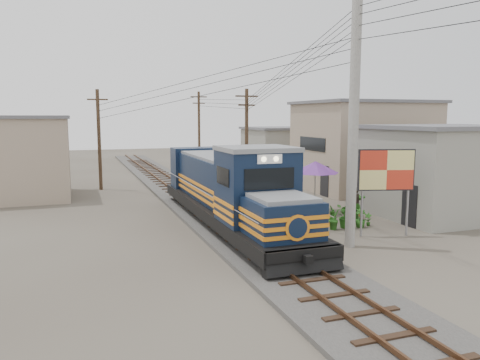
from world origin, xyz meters
name	(u,v)px	position (x,y,z in m)	size (l,w,h in m)	color
ground	(264,251)	(0.00, 0.00, 0.00)	(120.00, 120.00, 0.00)	#473F35
ballast	(198,204)	(0.00, 10.00, 0.08)	(3.60, 70.00, 0.16)	#595651
track	(198,201)	(0.00, 10.00, 0.26)	(1.15, 70.00, 0.12)	#51331E
locomotive	(229,191)	(0.00, 4.28, 1.68)	(2.84, 15.47, 3.83)	black
utility_pole_main	(354,120)	(3.50, -0.50, 5.00)	(0.40, 0.40, 10.00)	#9E9B93
wooden_pole_mid	(247,138)	(4.50, 14.00, 3.68)	(1.60, 0.24, 7.00)	#4C3826
wooden_pole_far	(199,129)	(4.80, 28.00, 3.93)	(1.60, 0.24, 7.50)	#4C3826
wooden_pole_left	(99,138)	(-5.00, 18.00, 3.68)	(1.60, 0.24, 7.00)	#4C3826
power_lines	(201,70)	(-0.14, 8.49, 7.56)	(9.65, 19.00, 3.30)	black
shophouse_front	(447,170)	(11.50, 3.00, 2.36)	(7.35, 6.30, 4.70)	gray
shophouse_mid	(363,146)	(12.50, 12.00, 3.11)	(8.40, 7.35, 6.20)	gray
shophouse_back	(283,151)	(11.00, 22.00, 2.11)	(6.30, 6.30, 4.20)	gray
shophouse_left	(18,157)	(-10.00, 16.00, 2.61)	(6.30, 6.30, 5.20)	gray
billboard	(386,172)	(5.79, 0.41, 2.79)	(2.38, 0.80, 3.77)	#99999E
market_umbrella	(315,167)	(5.43, 5.93, 2.45)	(3.22, 3.22, 2.78)	black
vendor	(355,203)	(6.50, 3.73, 0.82)	(0.60, 0.39, 1.63)	black
plant_nursery	(330,215)	(4.70, 3.08, 0.47)	(3.44, 3.37, 1.08)	#255D1A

